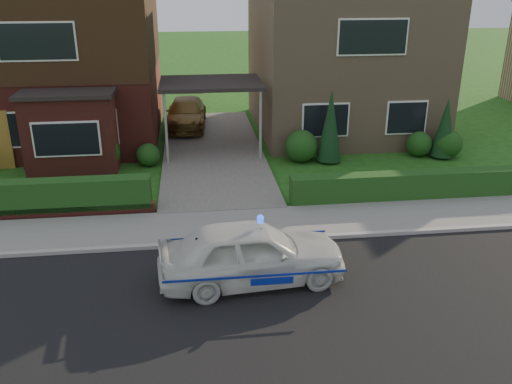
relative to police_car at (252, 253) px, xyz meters
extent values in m
plane|color=#1D4913|center=(-0.40, -1.20, -0.71)|extent=(120.00, 120.00, 0.00)
cube|color=black|center=(-0.40, -1.20, -0.71)|extent=(60.00, 6.00, 0.02)
cube|color=#9E9993|center=(-0.40, 1.85, -0.65)|extent=(60.00, 0.16, 0.12)
cube|color=slate|center=(-0.40, 2.90, -0.66)|extent=(60.00, 2.00, 0.10)
cube|color=#666059|center=(-0.40, 9.80, -0.65)|extent=(3.80, 12.00, 0.12)
cube|color=maroon|center=(-6.20, 12.80, 2.19)|extent=(7.20, 8.00, 5.80)
cube|color=white|center=(-7.78, 8.78, 0.69)|extent=(1.80, 0.08, 1.30)
cube|color=white|center=(-4.62, 8.78, 0.69)|extent=(1.60, 0.08, 1.30)
cube|color=white|center=(-6.20, 8.78, 3.69)|extent=(2.60, 0.08, 1.30)
cube|color=black|center=(-6.20, 12.80, 3.64)|extent=(7.26, 8.06, 2.90)
cube|color=maroon|center=(-5.34, 8.10, 0.64)|extent=(3.00, 1.40, 2.70)
cube|color=black|center=(-5.34, 8.10, 2.06)|extent=(3.20, 1.60, 0.14)
cube|color=#9F8161|center=(5.40, 12.80, 2.19)|extent=(7.20, 8.00, 5.80)
cube|color=white|center=(3.82, 8.78, 0.69)|extent=(1.80, 0.08, 1.30)
cube|color=white|center=(6.98, 8.78, 0.69)|extent=(1.60, 0.08, 1.30)
cube|color=white|center=(5.40, 8.78, 3.69)|extent=(2.60, 0.08, 1.30)
cube|color=black|center=(-0.40, 9.80, 1.99)|extent=(3.80, 3.00, 0.14)
cylinder|color=gray|center=(-2.10, 8.40, 0.64)|extent=(0.10, 0.10, 2.70)
cylinder|color=gray|center=(1.30, 8.40, 0.64)|extent=(0.10, 0.10, 2.70)
cube|color=maroon|center=(-6.20, 4.10, -0.53)|extent=(7.70, 0.25, 0.36)
cube|color=#133E16|center=(-6.20, 4.25, -0.71)|extent=(7.50, 0.55, 0.90)
cube|color=#133E16|center=(5.40, 4.15, -0.71)|extent=(7.50, 0.55, 0.80)
sphere|color=#133E16|center=(-4.40, 8.10, -0.05)|extent=(1.32, 1.32, 1.32)
sphere|color=#133E16|center=(-2.80, 8.40, -0.29)|extent=(0.84, 0.84, 0.84)
sphere|color=#133E16|center=(2.80, 8.20, -0.11)|extent=(1.20, 1.20, 1.20)
sphere|color=#133E16|center=(7.40, 8.30, -0.23)|extent=(0.96, 0.96, 0.96)
sphere|color=#133E16|center=(8.40, 8.00, -0.17)|extent=(1.08, 1.08, 1.08)
cone|color=black|center=(3.80, 8.00, 0.59)|extent=(0.90, 0.90, 2.60)
cone|color=black|center=(8.20, 8.00, 0.39)|extent=(0.90, 0.90, 2.20)
imported|color=silver|center=(0.00, 0.00, 0.00)|extent=(2.03, 4.29, 1.42)
sphere|color=#193FF2|center=(0.21, 0.00, 0.79)|extent=(0.17, 0.17, 0.17)
cube|color=navy|center=(0.00, -0.84, -0.06)|extent=(3.83, 0.02, 0.05)
cube|color=navy|center=(0.00, 0.84, -0.06)|extent=(3.83, 0.01, 0.05)
ellipsoid|color=black|center=(-1.16, -0.10, 0.28)|extent=(0.22, 0.17, 0.21)
sphere|color=white|center=(-1.15, -0.16, 0.27)|extent=(0.11, 0.11, 0.11)
sphere|color=black|center=(-1.14, -0.12, 0.42)|extent=(0.13, 0.13, 0.13)
cone|color=black|center=(-1.19, -0.11, 0.48)|extent=(0.04, 0.04, 0.05)
cone|color=black|center=(-1.10, -0.11, 0.48)|extent=(0.04, 0.04, 0.05)
imported|color=brown|center=(-1.40, 13.30, 0.02)|extent=(1.97, 4.30, 1.22)
imported|color=gray|center=(-5.73, 4.80, -0.38)|extent=(0.41, 0.35, 0.67)
imported|color=gray|center=(-6.80, 7.80, -0.37)|extent=(0.47, 0.45, 0.67)
imported|color=gray|center=(-4.61, 7.80, -0.33)|extent=(0.50, 0.50, 0.77)
camera|label=1|loc=(-1.22, -10.60, 5.76)|focal=38.00mm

